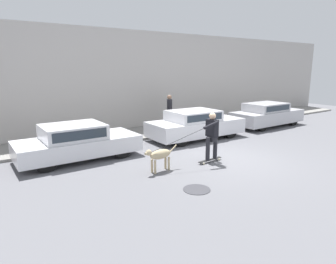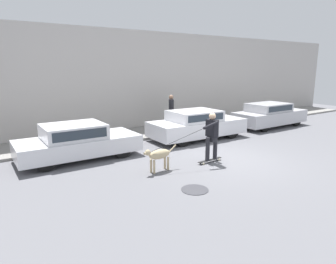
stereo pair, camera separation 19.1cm
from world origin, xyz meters
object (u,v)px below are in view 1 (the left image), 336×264
(skateboarder, at_px, (212,134))
(pedestrian_with_bag, at_px, (169,110))
(parked_car_0, at_px, (77,142))
(dog, at_px, (160,155))
(parked_car_2, at_px, (267,115))
(parked_car_1, at_px, (195,125))

(skateboarder, relative_size, pedestrian_with_bag, 1.65)
(parked_car_0, height_order, dog, parked_car_0)
(parked_car_0, relative_size, dog, 3.36)
(parked_car_2, distance_m, dog, 9.11)
(parked_car_2, distance_m, pedestrian_with_bag, 5.45)
(parked_car_0, relative_size, pedestrian_with_bag, 2.40)
(parked_car_0, bearing_deg, parked_car_2, 0.30)
(parked_car_1, height_order, parked_car_2, parked_car_1)
(parked_car_1, height_order, skateboarder, skateboarder)
(parked_car_2, bearing_deg, pedestrian_with_bag, 158.69)
(dog, height_order, pedestrian_with_bag, pedestrian_with_bag)
(skateboarder, bearing_deg, parked_car_1, -124.31)
(parked_car_0, distance_m, skateboarder, 4.62)
(dog, bearing_deg, parked_car_0, -64.00)
(skateboarder, bearing_deg, dog, -8.92)
(parked_car_0, relative_size, skateboarder, 1.46)
(dog, xyz_separation_m, pedestrian_with_bag, (3.63, 4.63, 0.53))
(parked_car_0, bearing_deg, pedestrian_with_bag, 20.44)
(parked_car_1, distance_m, parked_car_2, 5.02)
(skateboarder, height_order, pedestrian_with_bag, pedestrian_with_bag)
(parked_car_0, xyz_separation_m, parked_car_1, (5.32, 0.00, 0.03))
(parked_car_2, height_order, pedestrian_with_bag, pedestrian_with_bag)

